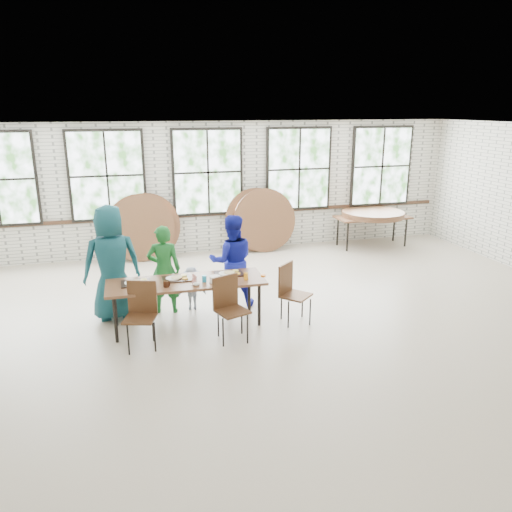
{
  "coord_description": "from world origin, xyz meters",
  "views": [
    {
      "loc": [
        -2.04,
        -6.82,
        3.3
      ],
      "look_at": [
        0.0,
        0.4,
        1.05
      ],
      "focal_mm": 35.0,
      "sensor_mm": 36.0,
      "label": 1
    }
  ],
  "objects_px": {
    "dining_table": "(186,284)",
    "storage_table": "(372,219)",
    "chair_near_left": "(141,309)",
    "chair_near_right": "(229,303)"
  },
  "relations": [
    {
      "from": "dining_table",
      "to": "chair_near_left",
      "type": "relative_size",
      "value": 2.54
    },
    {
      "from": "chair_near_left",
      "to": "chair_near_right",
      "type": "height_order",
      "value": "same"
    },
    {
      "from": "dining_table",
      "to": "chair_near_right",
      "type": "relative_size",
      "value": 2.54
    },
    {
      "from": "dining_table",
      "to": "storage_table",
      "type": "relative_size",
      "value": 1.34
    },
    {
      "from": "chair_near_left",
      "to": "storage_table",
      "type": "height_order",
      "value": "chair_near_left"
    },
    {
      "from": "chair_near_left",
      "to": "dining_table",
      "type": "bearing_deg",
      "value": 52.74
    },
    {
      "from": "chair_near_left",
      "to": "chair_near_right",
      "type": "relative_size",
      "value": 1.0
    },
    {
      "from": "dining_table",
      "to": "chair_near_left",
      "type": "xyz_separation_m",
      "value": [
        -0.71,
        -0.49,
        -0.13
      ]
    },
    {
      "from": "chair_near_left",
      "to": "storage_table",
      "type": "bearing_deg",
      "value": 52.91
    },
    {
      "from": "dining_table",
      "to": "chair_near_right",
      "type": "distance_m",
      "value": 0.81
    }
  ]
}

